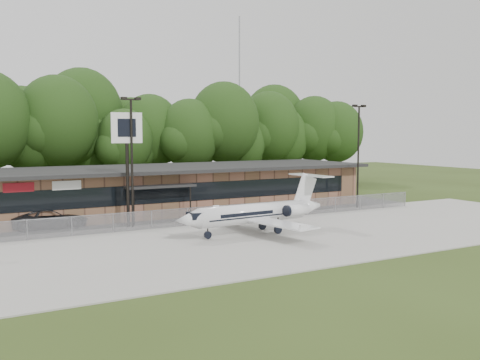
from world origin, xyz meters
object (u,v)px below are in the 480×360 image
pole_sign (127,140)px  terminal (159,189)px  suv (50,218)px  business_jet (258,214)px

pole_sign → terminal: bearing=63.6°
suv → terminal: bearing=-64.6°
terminal → suv: 11.72m
business_jet → suv: bearing=138.3°
terminal → pole_sign: 10.08m
business_jet → pole_sign: 11.78m
business_jet → pole_sign: pole_sign is taller
business_jet → suv: 16.40m
business_jet → pole_sign: bearing=131.8°
pole_sign → business_jet: bearing=-34.1°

